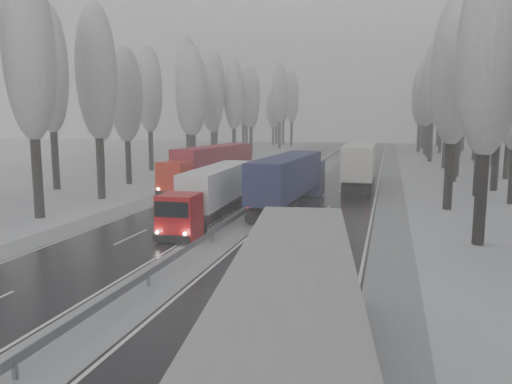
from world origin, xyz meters
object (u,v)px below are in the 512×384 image
at_px(truck_grey_tarp, 294,320).
at_px(truck_red_white, 214,189).
at_px(truck_blue_box, 291,177).
at_px(truck_red_red, 210,164).
at_px(truck_cream_box, 361,161).
at_px(box_truck_distant, 358,150).

xyz_separation_m(truck_grey_tarp, truck_red_white, (-10.13, 22.34, -0.33)).
bearing_deg(truck_blue_box, truck_red_red, 141.14).
xyz_separation_m(truck_cream_box, truck_red_white, (-9.30, -19.95, -0.54)).
bearing_deg(truck_blue_box, truck_red_white, -126.50).
bearing_deg(box_truck_distant, truck_red_white, -90.81).
bearing_deg(truck_grey_tarp, truck_red_red, 105.21).
distance_m(truck_cream_box, box_truck_distant, 40.95).
bearing_deg(truck_red_red, truck_cream_box, 26.35).
bearing_deg(truck_grey_tarp, truck_blue_box, 93.33).
xyz_separation_m(truck_grey_tarp, box_truck_distant, (-3.54, 83.13, -1.20)).
relative_size(truck_blue_box, truck_red_white, 1.18).
distance_m(truck_grey_tarp, truck_cream_box, 42.30).
xyz_separation_m(truck_blue_box, truck_red_white, (-4.60, -5.54, -0.37)).
xyz_separation_m(box_truck_distant, truck_red_white, (-6.59, -60.79, 0.87)).
bearing_deg(truck_grey_tarp, truck_cream_box, 83.22).
height_order(box_truck_distant, truck_red_white, truck_red_white).
relative_size(truck_blue_box, truck_red_red, 1.00).
xyz_separation_m(truck_grey_tarp, truck_blue_box, (-5.53, 27.88, 0.04)).
bearing_deg(truck_blue_box, box_truck_distant, 91.12).
bearing_deg(truck_red_white, truck_blue_box, 48.12).
height_order(truck_cream_box, truck_red_white, truck_cream_box).
relative_size(truck_grey_tarp, truck_red_red, 0.99).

